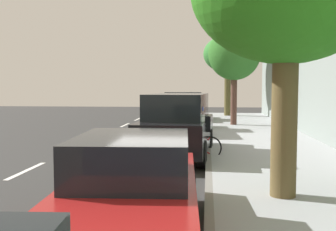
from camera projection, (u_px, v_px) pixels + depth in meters
ground at (156, 160)px, 12.06m from camera, size 63.34×63.34×0.00m
sidewalk at (281, 159)px, 11.69m from camera, size 4.10×39.59×0.16m
curb_edge at (208, 158)px, 11.90m from camera, size 0.16×39.59×0.16m
lane_stripe_centre at (56, 157)px, 12.58m from camera, size 0.14×40.00×0.01m
lane_stripe_bike_edge at (160, 160)px, 12.05m from camera, size 0.12×39.59×0.01m
parked_sedan_red_second at (133, 190)px, 5.64m from camera, size 2.02×4.49×1.52m
parked_suv_black_mid at (178, 125)px, 12.34m from camera, size 2.21×4.82×1.99m
parked_pickup_white_far at (183, 115)px, 18.58m from camera, size 2.23×5.40×1.95m
parked_sedan_green_farthest at (191, 110)px, 24.98m from camera, size 1.88×4.42×1.52m
bicycle_at_curb at (193, 148)px, 11.92m from camera, size 1.75×0.50×0.79m
cyclist_with_backpack at (200, 128)px, 11.41m from camera, size 0.48×0.60×1.70m
street_tree_far_end at (234, 54)px, 21.37m from camera, size 2.79×2.79×5.25m
street_tree_corner at (228, 55)px, 28.22m from camera, size 3.47×3.47×5.69m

